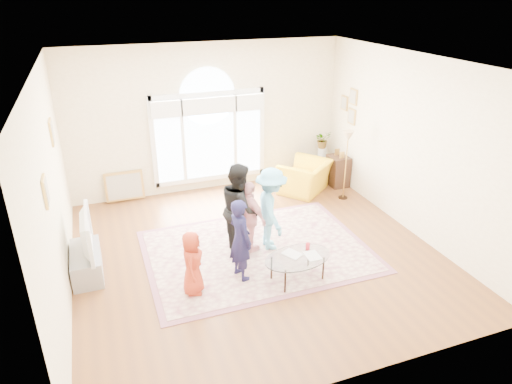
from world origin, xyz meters
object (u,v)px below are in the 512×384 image
object	(u,v)px
area_rug	(257,251)
coffee_table	(298,258)
television	(82,234)
armchair	(305,177)
tv_console	(87,263)

from	to	relation	value
area_rug	coffee_table	size ratio (longest dim) A/B	3.02
area_rug	television	size ratio (longest dim) A/B	3.23
coffee_table	armchair	size ratio (longest dim) A/B	1.12
tv_console	television	size ratio (longest dim) A/B	0.90
armchair	tv_console	bearing A→B (deg)	-18.49
tv_console	coffee_table	size ratio (longest dim) A/B	0.84
coffee_table	armchair	world-z (taller)	armchair
tv_console	coffee_table	xyz separation A→B (m)	(3.08, -1.29, 0.19)
area_rug	television	xyz separation A→B (m)	(-2.77, 0.29, 0.73)
coffee_table	armchair	xyz separation A→B (m)	(1.58, 3.03, -0.05)
area_rug	coffee_table	world-z (taller)	coffee_table
area_rug	tv_console	world-z (taller)	tv_console
tv_console	television	distance (m)	0.53
tv_console	area_rug	bearing A→B (deg)	-5.95
coffee_table	armchair	bearing A→B (deg)	53.63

